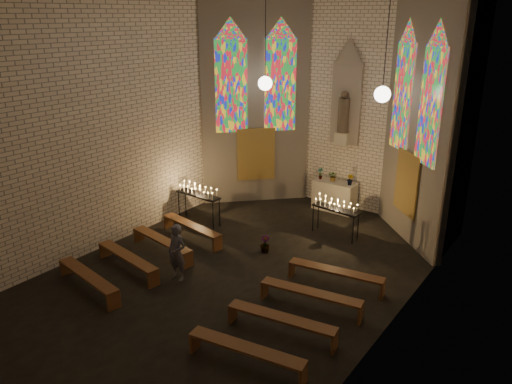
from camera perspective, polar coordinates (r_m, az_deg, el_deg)
floor at (r=12.79m, az=-2.55°, el=-9.45°), size 12.00×12.00×0.00m
room at (r=14.19m, az=5.75°, el=9.42°), size 8.22×12.43×7.00m
altar at (r=16.81m, az=8.94°, el=-0.45°), size 1.40×0.60×1.00m
flower_vase_left at (r=16.79m, az=7.36°, el=2.12°), size 0.23×0.18×0.40m
flower_vase_center at (r=16.65m, az=8.82°, el=1.80°), size 0.36×0.34×0.34m
flower_vase_right at (r=16.33m, az=10.73°, el=1.42°), size 0.26×0.24×0.39m
aisle_flower_pot at (r=13.83m, az=1.04°, el=-5.95°), size 0.32×0.32×0.48m
votive_stand_left at (r=15.59m, az=-6.63°, el=-0.01°), size 1.60×0.44×1.16m
votive_stand_right at (r=14.70m, az=9.12°, el=-1.67°), size 1.50×0.50×1.08m
pew_left_0 at (r=14.68m, az=-7.37°, el=-4.00°), size 2.35×0.68×0.45m
pew_right_0 at (r=12.27m, az=9.10°, el=-9.11°), size 2.35×0.68×0.45m
pew_left_1 at (r=13.91m, az=-10.73°, el=-5.58°), size 2.35×0.68×0.45m
pew_right_1 at (r=11.34m, az=6.29°, el=-11.56°), size 2.35×0.68×0.45m
pew_left_2 at (r=13.21m, az=-14.48°, el=-7.32°), size 2.35×0.68×0.45m
pew_right_2 at (r=10.47m, az=2.93°, el=-14.39°), size 2.35×0.68×0.45m
pew_left_3 at (r=12.59m, az=-18.66°, el=-9.20°), size 2.35×0.68×0.45m
pew_right_3 at (r=9.67m, az=-1.13°, el=-17.66°), size 2.35×0.68×0.45m
visitor at (r=12.44m, az=-9.01°, el=-6.84°), size 0.53×0.35×1.44m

